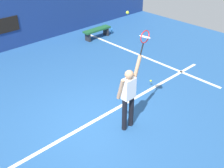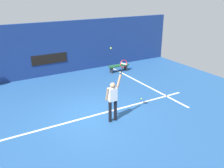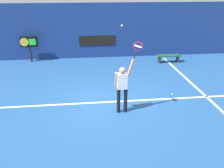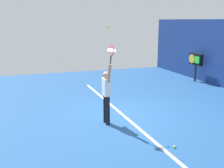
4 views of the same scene
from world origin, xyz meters
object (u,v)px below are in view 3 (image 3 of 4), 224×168
tennis_player (122,86)px  water_bottle (184,60)px  tennis_racket (138,47)px  spare_ball (172,94)px  scoreboard_clock (29,43)px  court_bench (169,57)px  tennis_ball (122,26)px

tennis_player → water_bottle: 7.12m
tennis_player → tennis_racket: (0.48, -0.00, 1.35)m
tennis_racket → spare_ball: tennis_racket is taller
scoreboard_clock → court_bench: (8.07, -1.06, -0.81)m
water_bottle → spare_ball: 4.86m
tennis_racket → court_bench: bearing=59.9°
tennis_ball → scoreboard_clock: tennis_ball is taller
tennis_player → scoreboard_clock: (-4.46, 6.47, 0.14)m
scoreboard_clock → spare_ball: scoreboard_clock is taller
court_bench → water_bottle: court_bench is taller
tennis_racket → water_bottle: tennis_racket is taller
scoreboard_clock → spare_ball: size_ratio=22.10×
tennis_racket → water_bottle: 7.13m
scoreboard_clock → court_bench: 8.18m
tennis_ball → scoreboard_clock: 8.00m
water_bottle → spare_ball: bearing=-117.6°
tennis_racket → court_bench: size_ratio=0.45×
scoreboard_clock → water_bottle: 9.12m
court_bench → water_bottle: size_ratio=5.83×
tennis_player → scoreboard_clock: tennis_player is taller
tennis_ball → court_bench: 6.99m
tennis_player → tennis_ball: tennis_ball is taller
tennis_player → water_bottle: size_ratio=8.24×
tennis_player → tennis_ball: (-0.03, 0.08, 2.03)m
court_bench → spare_ball: court_bench is taller
tennis_racket → scoreboard_clock: bearing=127.3°
court_bench → spare_ball: 4.51m
tennis_racket → water_bottle: (4.07, 5.41, -2.24)m
court_bench → water_bottle: 0.96m
tennis_player → spare_ball: (2.29, 1.10, -0.98)m
scoreboard_clock → tennis_ball: bearing=-55.3°
tennis_ball → scoreboard_clock: size_ratio=0.05×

